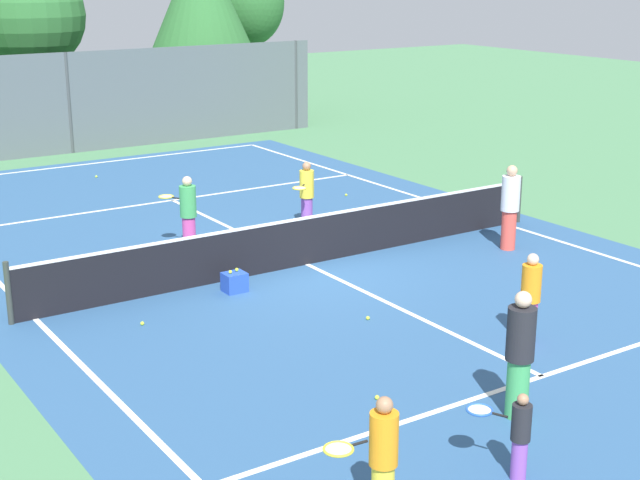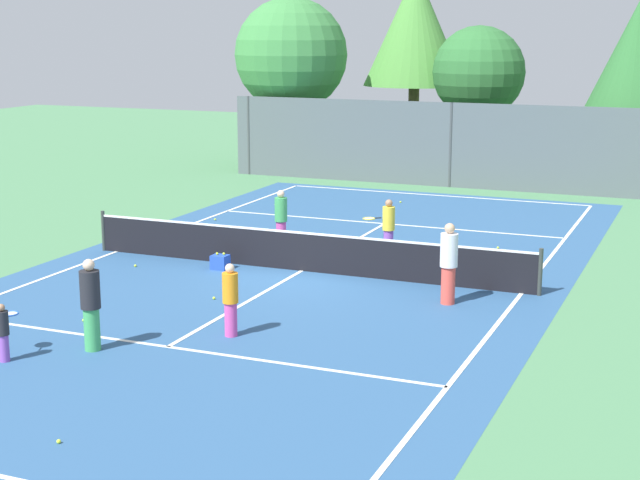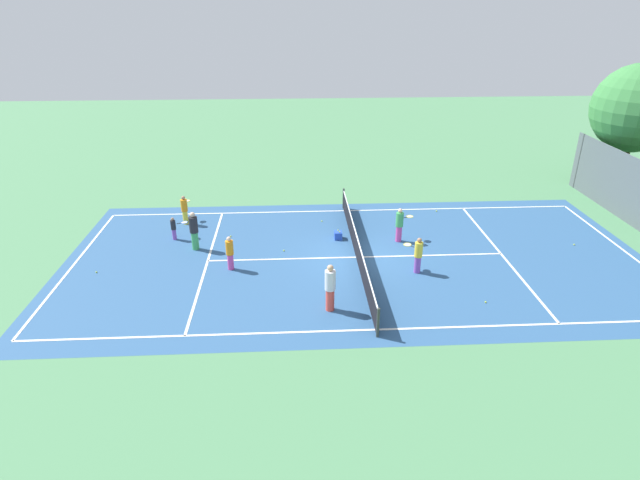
# 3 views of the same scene
# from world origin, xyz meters

# --- Properties ---
(ground_plane) EXTENTS (80.00, 80.00, 0.00)m
(ground_plane) POSITION_xyz_m (0.00, 0.00, 0.00)
(ground_plane) COLOR #4C8456
(court_surface) EXTENTS (13.00, 25.00, 0.01)m
(court_surface) POSITION_xyz_m (0.00, 0.00, 0.00)
(court_surface) COLOR #2D5684
(court_surface) RESTS_ON ground_plane
(tennis_net) EXTENTS (11.90, 0.10, 1.10)m
(tennis_net) POSITION_xyz_m (0.00, 0.00, 0.51)
(tennis_net) COLOR #333833
(tennis_net) RESTS_ON ground_plane
(tree_1) EXTENTS (4.72, 4.72, 7.19)m
(tree_1) POSITION_xyz_m (-7.48, 16.01, 4.81)
(tree_1) COLOR brown
(tree_1) RESTS_ON ground_plane
(player_0) EXTENTS (0.82, 0.77, 1.54)m
(player_0) POSITION_xyz_m (1.48, 2.31, 0.80)
(player_0) COLOR purple
(player_0) RESTS_ON ground_plane
(player_1) EXTENTS (0.89, 0.37, 1.47)m
(player_1) POSITION_xyz_m (-4.20, -8.04, 0.76)
(player_1) COLOR yellow
(player_1) RESTS_ON ground_plane
(player_2) EXTENTS (0.38, 0.38, 1.77)m
(player_2) POSITION_xyz_m (-1.22, -7.09, 0.91)
(player_2) COLOR #3FA559
(player_2) RESTS_ON ground_plane
(player_3) EXTENTS (0.39, 0.39, 1.82)m
(player_3) POSITION_xyz_m (4.15, -1.45, 0.93)
(player_3) COLOR #E54C3F
(player_3) RESTS_ON ground_plane
(player_4) EXTENTS (0.65, 0.91, 1.62)m
(player_4) POSITION_xyz_m (-1.57, 2.15, 0.83)
(player_4) COLOR #D14799
(player_4) RESTS_ON ground_plane
(player_5) EXTENTS (0.32, 0.32, 1.48)m
(player_5) POSITION_xyz_m (0.80, -5.32, 0.76)
(player_5) COLOR #D14799
(player_5) RESTS_ON ground_plane
(player_6) EXTENTS (0.55, 0.80, 1.09)m
(player_6) POSITION_xyz_m (-2.35, -8.20, 0.57)
(player_6) COLOR purple
(player_6) RESTS_ON ground_plane
(ball_crate) EXTENTS (0.41, 0.35, 0.43)m
(ball_crate) POSITION_xyz_m (-1.98, -0.62, 0.18)
(ball_crate) COLOR blue
(ball_crate) RESTS_ON ground_plane
(tennis_ball_0) EXTENTS (0.07, 0.07, 0.07)m
(tennis_ball_0) POSITION_xyz_m (4.00, 4.32, 0.03)
(tennis_ball_0) COLOR #CCE533
(tennis_ball_0) RESTS_ON ground_plane
(tennis_ball_1) EXTENTS (0.07, 0.07, 0.07)m
(tennis_ball_1) POSITION_xyz_m (-0.68, 10.06, 0.03)
(tennis_ball_1) COLOR #CCE533
(tennis_ball_1) RESTS_ON ground_plane
(tennis_ball_2) EXTENTS (0.07, 0.07, 0.07)m
(tennis_ball_2) POSITION_xyz_m (-4.08, -1.26, 0.03)
(tennis_ball_2) COLOR #CCE533
(tennis_ball_2) RESTS_ON ground_plane
(tennis_ball_3) EXTENTS (0.07, 0.07, 0.07)m
(tennis_ball_3) POSITION_xyz_m (-0.78, -3.15, 0.03)
(tennis_ball_3) COLOR #CCE533
(tennis_ball_3) RESTS_ON ground_plane
(tennis_ball_4) EXTENTS (0.07, 0.07, 0.07)m
(tennis_ball_4) POSITION_xyz_m (0.82, -10.81, 0.03)
(tennis_ball_4) COLOR #CCE533
(tennis_ball_4) RESTS_ON ground_plane
(tennis_ball_5) EXTENTS (0.07, 0.07, 0.07)m
(tennis_ball_5) POSITION_xyz_m (-2.47, -5.66, 0.03)
(tennis_ball_5) COLOR #CCE533
(tennis_ball_5) RESTS_ON ground_plane
(tennis_ball_6) EXTENTS (0.07, 0.07, 0.07)m
(tennis_ball_6) POSITION_xyz_m (-5.12, 4.86, 0.03)
(tennis_ball_6) COLOR #CCE533
(tennis_ball_6) RESTS_ON ground_plane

